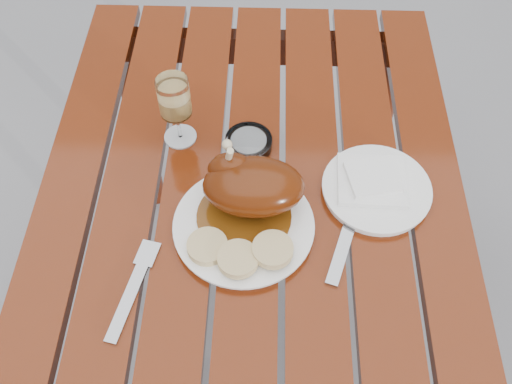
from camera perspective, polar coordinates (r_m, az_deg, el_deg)
ground at (r=1.72m, az=-0.35°, el=-16.00°), size 60.00×60.00×0.00m
table at (r=1.37m, az=-0.44°, el=-10.78°), size 0.80×1.20×0.75m
dinner_plate at (r=1.02m, az=-1.24°, el=-3.44°), size 0.28×0.28×0.02m
roast_duck at (r=1.00m, az=-0.62°, el=0.66°), size 0.19×0.18×0.13m
bread_dumplings at (r=0.97m, az=-1.69°, el=-5.97°), size 0.18×0.10×0.02m
wine_glass at (r=1.11m, az=-7.98°, el=8.03°), size 0.08×0.08×0.15m
side_plate at (r=1.09m, az=11.94°, el=0.27°), size 0.21×0.21×0.02m
napkin at (r=1.08m, az=11.49°, el=1.14°), size 0.13×0.12×0.01m
ashtray at (r=1.13m, az=-0.74°, el=4.92°), size 0.11×0.11×0.02m
fork at (r=0.98m, az=-12.43°, el=-9.93°), size 0.06×0.17×0.01m
knife at (r=1.03m, az=9.22°, el=-3.73°), size 0.09×0.23×0.01m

